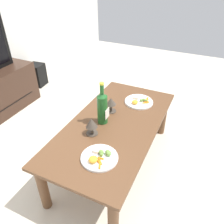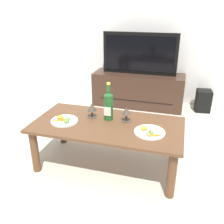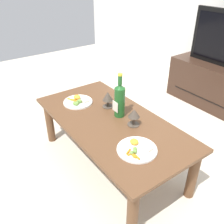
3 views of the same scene
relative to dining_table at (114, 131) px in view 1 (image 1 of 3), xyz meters
name	(u,v)px [view 1 (image 1 of 3)]	position (x,y,z in m)	size (l,w,h in m)	color
ground_plane	(114,162)	(0.00, 0.00, -0.37)	(6.40, 6.40, 0.00)	beige
dining_table	(114,131)	(0.00, 0.00, 0.00)	(1.33, 0.67, 0.44)	brown
floor_speaker	(37,75)	(0.92, 1.63, -0.21)	(0.20, 0.20, 0.31)	black
wine_bottle	(102,107)	(-0.02, 0.09, 0.21)	(0.08, 0.08, 0.35)	#1E5923
goblet_left	(92,124)	(-0.18, 0.10, 0.16)	(0.09, 0.09, 0.14)	#473D33
goblet_right	(111,102)	(0.15, 0.10, 0.16)	(0.09, 0.09, 0.13)	#473D33
dinner_plate_left	(99,157)	(-0.38, -0.07, 0.08)	(0.25, 0.25, 0.05)	white
dinner_plate_right	(139,101)	(0.38, -0.07, 0.08)	(0.26, 0.26, 0.04)	white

